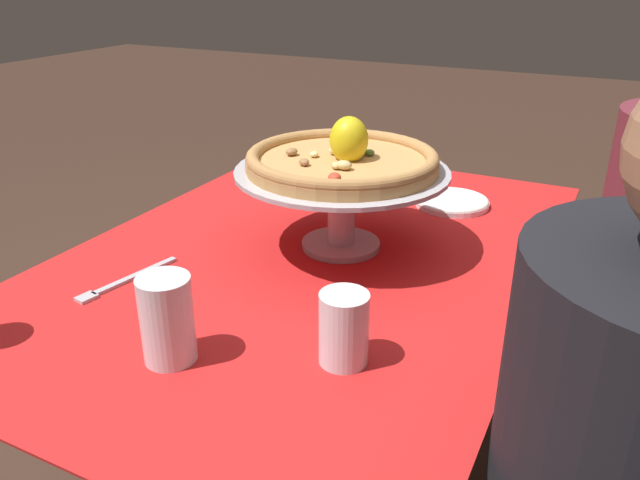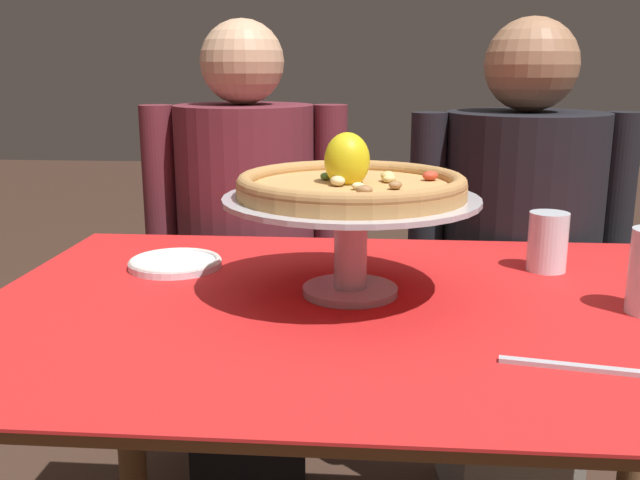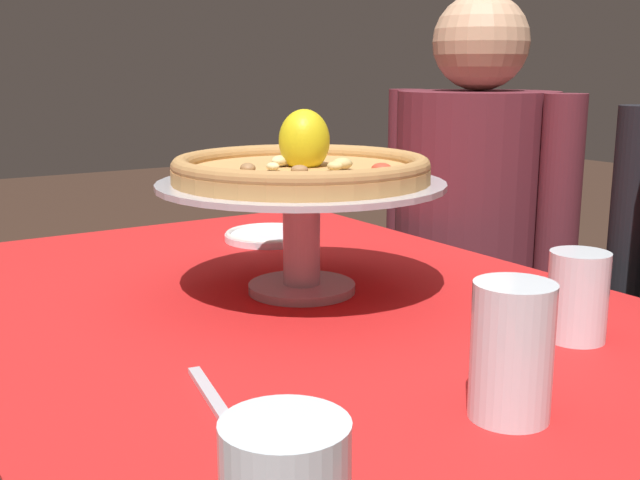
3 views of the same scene
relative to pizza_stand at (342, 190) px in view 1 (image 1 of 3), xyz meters
name	(u,v)px [view 1 (image 1 of 3)]	position (x,y,z in m)	size (l,w,h in m)	color
dining_table	(310,303)	(0.05, -0.04, -0.23)	(1.23, 0.83, 0.73)	brown
pizza_stand	(342,190)	(0.00, 0.00, 0.00)	(0.40, 0.40, 0.16)	#B7B7C1
pizza	(342,159)	(0.00, 0.00, 0.06)	(0.35, 0.35, 0.10)	tan
water_glass_back_right	(344,333)	(0.34, 0.16, -0.07)	(0.07, 0.07, 0.10)	white
water_glass_side_right	(168,325)	(0.44, -0.05, -0.06)	(0.07, 0.07, 0.13)	white
side_plate	(452,202)	(-0.32, 0.13, -0.11)	(0.17, 0.17, 0.02)	white
dinner_fork	(123,281)	(0.30, -0.27, -0.11)	(0.20, 0.06, 0.01)	#B7B7C1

